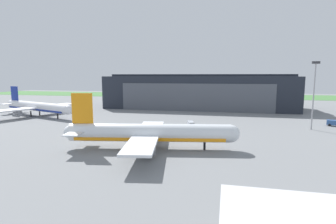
% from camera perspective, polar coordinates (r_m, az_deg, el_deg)
% --- Properties ---
extents(ground_plane, '(440.00, 440.00, 0.00)m').
position_cam_1_polar(ground_plane, '(72.77, -4.53, -6.42)').
color(ground_plane, slate).
extents(grass_field_strip, '(440.00, 56.00, 0.08)m').
position_cam_1_polar(grass_field_strip, '(241.29, 7.56, 3.49)').
color(grass_field_strip, '#477B3F').
rests_on(grass_field_strip, ground_plane).
extents(maintenance_hangar, '(100.67, 34.48, 18.67)m').
position_cam_1_polar(maintenance_hangar, '(150.55, 6.58, 4.33)').
color(maintenance_hangar, '#232833').
rests_on(maintenance_hangar, ground_plane).
extents(airliner_near_right, '(42.30, 35.50, 13.69)m').
position_cam_1_polar(airliner_near_right, '(64.83, -3.84, -4.63)').
color(airliner_near_right, silver).
rests_on(airliner_near_right, ground_plane).
extents(airliner_far_left, '(43.30, 38.13, 12.88)m').
position_cam_1_polar(airliner_far_left, '(131.43, -26.29, 0.99)').
color(airliner_far_left, white).
rests_on(airliner_far_left, ground_plane).
extents(stair_truck, '(5.39, 3.48, 2.28)m').
position_cam_1_polar(stair_truck, '(111.61, 32.18, -1.96)').
color(stair_truck, '#2D2D33').
rests_on(stair_truck, ground_plane).
extents(baggage_tug, '(3.13, 4.20, 2.21)m').
position_cam_1_polar(baggage_tug, '(92.52, 4.90, -2.59)').
color(baggage_tug, '#B7BCC6').
rests_on(baggage_tug, ground_plane).
extents(apron_light_mast, '(2.40, 0.50, 22.48)m').
position_cam_1_polar(apron_light_mast, '(99.46, 28.82, 4.00)').
color(apron_light_mast, '#99999E').
rests_on(apron_light_mast, ground_plane).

